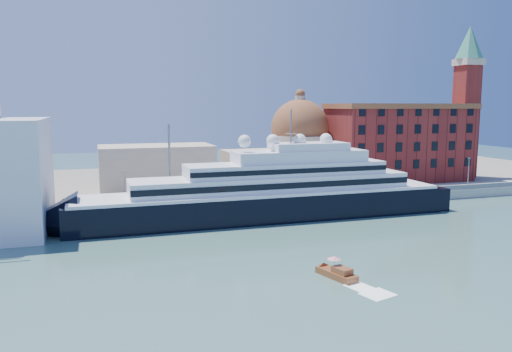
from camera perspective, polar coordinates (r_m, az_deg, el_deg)
name	(u,v)px	position (r m, az deg, el deg)	size (l,w,h in m)	color
ground	(312,246)	(89.29, 6.43, -7.95)	(400.00, 400.00, 0.00)	#376059
quay	(253,204)	(119.91, -0.29, -3.17)	(180.00, 10.00, 2.50)	gray
land	(214,181)	(158.95, -4.79, -0.54)	(260.00, 72.00, 2.00)	slate
quay_fence	(259,199)	(115.36, 0.39, -2.68)	(180.00, 0.10, 1.20)	slate
superyacht	(252,198)	(107.82, -0.43, -2.52)	(92.88, 12.88, 27.76)	black
service_barge	(103,227)	(103.14, -17.08, -5.60)	(13.67, 8.25, 2.92)	white
water_taxi	(337,273)	(73.68, 9.28, -10.85)	(4.00, 7.09, 3.20)	brown
warehouse	(399,142)	(157.29, 16.01, 3.78)	(43.00, 19.00, 23.25)	maroon
campanile	(467,92)	(171.57, 22.95, 8.79)	(8.40, 8.40, 47.00)	maroon
church	(250,154)	(142.84, -0.74, 2.54)	(66.00, 18.00, 25.50)	beige
lamp_posts	(203,171)	(113.69, -6.12, 0.56)	(120.80, 2.40, 18.00)	slate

